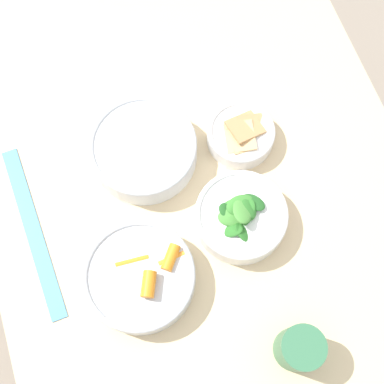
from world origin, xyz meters
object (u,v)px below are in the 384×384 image
(bowl_carrots, at_px, (140,277))
(bowl_cookies, at_px, (241,134))
(bowl_greens, at_px, (241,217))
(ruler, at_px, (33,231))
(bowl_beans_hotdog, at_px, (144,150))
(cup, at_px, (299,348))

(bowl_carrots, bearing_deg, bowl_cookies, -52.47)
(bowl_carrots, relative_size, bowl_greens, 1.16)
(ruler, bearing_deg, bowl_beans_hotdog, -72.28)
(cup, bearing_deg, bowl_beans_hotdog, 17.89)
(bowl_greens, relative_size, ruler, 0.49)
(bowl_carrots, distance_m, ruler, 0.22)
(cup, bearing_deg, bowl_greens, 2.30)
(bowl_cookies, distance_m, ruler, 0.42)
(bowl_carrots, distance_m, bowl_greens, 0.20)
(bowl_beans_hotdog, bearing_deg, cup, -162.11)
(bowl_greens, height_order, bowl_cookies, bowl_greens)
(cup, bearing_deg, bowl_cookies, -6.94)
(bowl_beans_hotdog, height_order, ruler, bowl_beans_hotdog)
(bowl_beans_hotdog, height_order, bowl_cookies, bowl_beans_hotdog)
(bowl_beans_hotdog, bearing_deg, bowl_greens, -144.72)
(bowl_greens, bearing_deg, ruler, 74.25)
(bowl_greens, relative_size, bowl_beans_hotdog, 0.83)
(ruler, distance_m, cup, 0.50)
(cup, bearing_deg, bowl_carrots, 46.90)
(bowl_greens, xyz_separation_m, ruler, (0.10, 0.36, -0.03))
(ruler, bearing_deg, bowl_cookies, -83.13)
(bowl_carrots, xyz_separation_m, cup, (-0.19, -0.21, 0.02))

